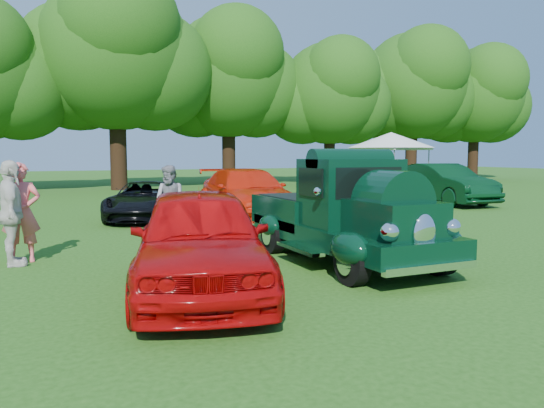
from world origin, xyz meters
name	(u,v)px	position (x,y,z in m)	size (l,w,h in m)	color
ground	(304,277)	(0.00, 0.00, 0.00)	(120.00, 120.00, 0.00)	#1E4911
hero_pickup	(343,217)	(1.29, 0.87, 0.84)	(2.32, 4.98, 1.95)	black
red_convertible	(199,240)	(-1.85, -0.23, 0.79)	(1.86, 4.62, 1.58)	#A70707
back_car_black	(145,201)	(-0.92, 8.92, 0.59)	(1.96, 4.25, 1.18)	black
back_car_orange	(247,194)	(2.04, 7.77, 0.78)	(2.19, 5.39, 1.57)	red
back_car_blue	(365,194)	(6.38, 7.67, 0.66)	(1.56, 3.87, 1.32)	navy
back_car_green	(443,184)	(11.15, 9.13, 0.82)	(1.73, 4.98, 1.64)	black
spectator_pink	(21,212)	(-4.28, 3.30, 0.94)	(0.69, 0.45, 1.89)	#EA6062
spectator_grey	(171,201)	(-0.94, 5.35, 0.88)	(0.85, 0.67, 1.76)	gray
spectator_white	(11,213)	(-4.43, 2.97, 0.97)	(1.13, 0.47, 1.93)	beige
canopy_tent	(391,141)	(11.50, 13.11, 2.65)	(4.89, 4.89, 3.05)	silver
tree_line	(79,65)	(-1.52, 23.96, 6.93)	(62.81, 10.61, 12.22)	black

